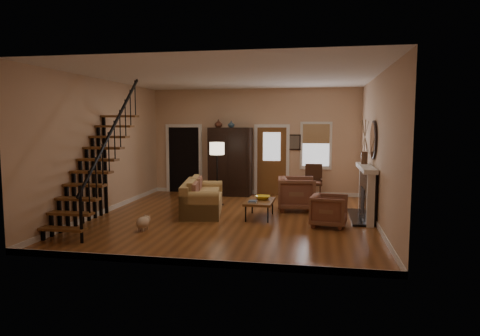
% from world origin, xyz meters
% --- Properties ---
extents(room, '(7.00, 7.33, 3.30)m').
position_xyz_m(room, '(-0.41, 1.76, 1.51)').
color(room, brown).
rests_on(room, ground).
extents(staircase, '(0.94, 2.80, 3.20)m').
position_xyz_m(staircase, '(-2.78, -1.30, 1.60)').
color(staircase, brown).
rests_on(staircase, ground).
extents(fireplace, '(0.33, 1.95, 2.30)m').
position_xyz_m(fireplace, '(3.13, 0.50, 0.74)').
color(fireplace, black).
rests_on(fireplace, ground).
extents(armoire, '(1.30, 0.60, 2.10)m').
position_xyz_m(armoire, '(-0.70, 3.15, 1.05)').
color(armoire, black).
rests_on(armoire, ground).
extents(vase_a, '(0.24, 0.24, 0.25)m').
position_xyz_m(vase_a, '(-1.05, 3.05, 2.22)').
color(vase_a, '#4C2619').
rests_on(vase_a, armoire).
extents(vase_b, '(0.20, 0.20, 0.21)m').
position_xyz_m(vase_b, '(-0.65, 3.05, 2.21)').
color(vase_b, '#334C60').
rests_on(vase_b, armoire).
extents(sofa, '(1.27, 2.22, 0.78)m').
position_xyz_m(sofa, '(-0.86, 0.44, 0.39)').
color(sofa, '#AA874D').
rests_on(sofa, ground).
extents(coffee_table, '(0.64, 1.09, 0.42)m').
position_xyz_m(coffee_table, '(0.62, 0.12, 0.21)').
color(coffee_table, brown).
rests_on(coffee_table, ground).
extents(bowl, '(0.37, 0.37, 0.09)m').
position_xyz_m(bowl, '(0.67, 0.27, 0.46)').
color(bowl, yellow).
rests_on(bowl, coffee_table).
extents(books, '(0.20, 0.27, 0.05)m').
position_xyz_m(books, '(0.50, -0.18, 0.44)').
color(books, beige).
rests_on(books, coffee_table).
extents(armchair_left, '(0.86, 0.84, 0.69)m').
position_xyz_m(armchair_left, '(2.22, -0.45, 0.35)').
color(armchair_left, brown).
rests_on(armchair_left, ground).
extents(armchair_right, '(1.02, 1.00, 0.86)m').
position_xyz_m(armchair_right, '(1.44, 1.18, 0.43)').
color(armchair_right, brown).
rests_on(armchair_right, ground).
extents(floor_lamp, '(0.49, 0.49, 1.72)m').
position_xyz_m(floor_lamp, '(-0.71, 1.41, 0.86)').
color(floor_lamp, black).
rests_on(floor_lamp, ground).
extents(side_chair, '(0.54, 0.54, 1.02)m').
position_xyz_m(side_chair, '(1.85, 2.95, 0.51)').
color(side_chair, '#371E11').
rests_on(side_chair, ground).
extents(dog, '(0.26, 0.43, 0.30)m').
position_xyz_m(dog, '(-1.62, -1.51, 0.15)').
color(dog, beige).
rests_on(dog, ground).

